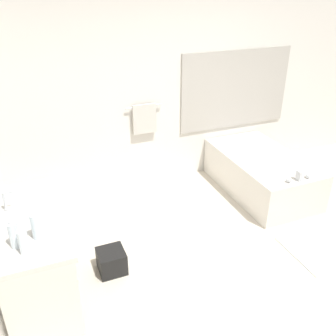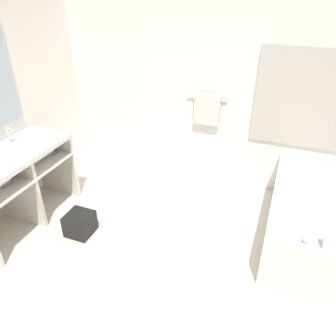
{
  "view_description": "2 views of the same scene",
  "coord_description": "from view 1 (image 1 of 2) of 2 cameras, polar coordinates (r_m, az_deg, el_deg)",
  "views": [
    {
      "loc": [
        -1.78,
        -2.3,
        2.69
      ],
      "look_at": [
        -0.35,
        1.21,
        0.71
      ],
      "focal_mm": 40.0,
      "sensor_mm": 36.0,
      "label": 1
    },
    {
      "loc": [
        0.63,
        -1.57,
        2.38
      ],
      "look_at": [
        -0.36,
        0.99,
        0.77
      ],
      "focal_mm": 35.0,
      "sensor_mm": 36.0,
      "label": 2
    }
  ],
  "objects": [
    {
      "name": "water_bottle_2",
      "position": [
        2.95,
        -21.16,
        -10.43
      ],
      "size": [
        0.07,
        0.07,
        0.22
      ],
      "color": "white",
      "rests_on": "vanity_counter"
    },
    {
      "name": "waste_bin",
      "position": [
        3.92,
        -8.59,
        -13.84
      ],
      "size": [
        0.27,
        0.27,
        0.24
      ],
      "color": "black",
      "rests_on": "ground_plane"
    },
    {
      "name": "sink_faucet",
      "position": [
        3.52,
        -23.58,
        -4.74
      ],
      "size": [
        0.09,
        0.04,
        0.18
      ],
      "color": "silver",
      "rests_on": "vanity_counter"
    },
    {
      "name": "water_bottle_1",
      "position": [
        3.04,
        -22.42,
        -9.4
      ],
      "size": [
        0.07,
        0.07,
        0.23
      ],
      "color": "white",
      "rests_on": "vanity_counter"
    },
    {
      "name": "wall_back_with_blinds",
      "position": [
        5.06,
        -0.3,
        12.14
      ],
      "size": [
        7.4,
        0.13,
        2.7
      ],
      "color": "white",
      "rests_on": "ground_plane"
    },
    {
      "name": "bathtub",
      "position": [
        5.25,
        13.98,
        -0.55
      ],
      "size": [
        0.91,
        1.61,
        0.64
      ],
      "color": "silver",
      "rests_on": "ground_plane"
    },
    {
      "name": "ground_plane",
      "position": [
        3.96,
        11.82,
        -15.96
      ],
      "size": [
        16.0,
        16.0,
        0.0
      ],
      "primitive_type": "plane",
      "color": "beige",
      "rests_on": "ground"
    },
    {
      "name": "water_bottle_3",
      "position": [
        3.07,
        -19.49,
        -8.35
      ],
      "size": [
        0.07,
        0.07,
        0.24
      ],
      "color": "white",
      "rests_on": "vanity_counter"
    },
    {
      "name": "vanity_counter",
      "position": [
        3.54,
        -19.85,
        -10.25
      ],
      "size": [
        0.6,
        1.3,
        0.86
      ],
      "color": "silver",
      "rests_on": "ground_plane"
    },
    {
      "name": "bath_mat",
      "position": [
        4.46,
        21.34,
        -11.63
      ],
      "size": [
        0.53,
        0.67,
        0.02
      ],
      "color": "white",
      "rests_on": "ground_plane"
    }
  ]
}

